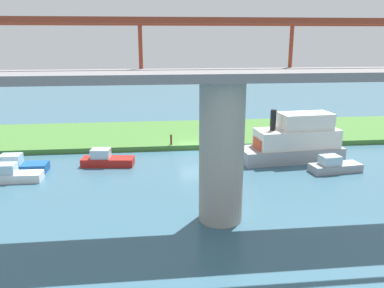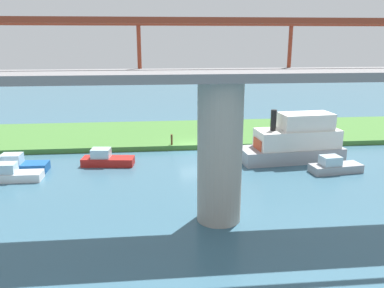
{
  "view_description": "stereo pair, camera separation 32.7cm",
  "coord_description": "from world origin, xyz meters",
  "px_view_note": "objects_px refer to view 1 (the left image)",
  "views": [
    {
      "loc": [
        4.15,
        37.27,
        10.83
      ],
      "look_at": [
        0.56,
        5.0,
        2.0
      ],
      "focal_mm": 36.93,
      "sensor_mm": 36.0,
      "label": 1
    },
    {
      "loc": [
        3.82,
        37.31,
        10.83
      ],
      "look_at": [
        0.56,
        5.0,
        2.0
      ],
      "focal_mm": 36.93,
      "sensor_mm": 36.0,
      "label": 2
    }
  ],
  "objects_px": {
    "mooring_post": "(171,140)",
    "houseboat_blue": "(295,141)",
    "bridge_pylon": "(221,153)",
    "skiff_small": "(334,166)",
    "motorboat_white": "(17,166)",
    "person_on_bank": "(224,130)",
    "motorboat_red": "(12,175)",
    "pontoon_yellow": "(106,159)"
  },
  "relations": [
    {
      "from": "houseboat_blue",
      "to": "skiff_small",
      "type": "bearing_deg",
      "value": 121.5
    },
    {
      "from": "bridge_pylon",
      "to": "motorboat_red",
      "type": "relative_size",
      "value": 2.01
    },
    {
      "from": "bridge_pylon",
      "to": "motorboat_white",
      "type": "height_order",
      "value": "bridge_pylon"
    },
    {
      "from": "person_on_bank",
      "to": "skiff_small",
      "type": "bearing_deg",
      "value": 123.23
    },
    {
      "from": "mooring_post",
      "to": "motorboat_red",
      "type": "relative_size",
      "value": 0.25
    },
    {
      "from": "bridge_pylon",
      "to": "motorboat_white",
      "type": "distance_m",
      "value": 18.77
    },
    {
      "from": "mooring_post",
      "to": "motorboat_red",
      "type": "height_order",
      "value": "mooring_post"
    },
    {
      "from": "houseboat_blue",
      "to": "pontoon_yellow",
      "type": "distance_m",
      "value": 16.83
    },
    {
      "from": "houseboat_blue",
      "to": "pontoon_yellow",
      "type": "height_order",
      "value": "houseboat_blue"
    },
    {
      "from": "bridge_pylon",
      "to": "pontoon_yellow",
      "type": "bearing_deg",
      "value": -55.13
    },
    {
      "from": "mooring_post",
      "to": "houseboat_blue",
      "type": "height_order",
      "value": "houseboat_blue"
    },
    {
      "from": "pontoon_yellow",
      "to": "motorboat_red",
      "type": "xyz_separation_m",
      "value": [
        6.88,
        3.15,
        -0.03
      ]
    },
    {
      "from": "bridge_pylon",
      "to": "skiff_small",
      "type": "distance_m",
      "value": 13.88
    },
    {
      "from": "mooring_post",
      "to": "pontoon_yellow",
      "type": "xyz_separation_m",
      "value": [
        5.92,
        4.35,
        -0.49
      ]
    },
    {
      "from": "motorboat_white",
      "to": "pontoon_yellow",
      "type": "bearing_deg",
      "value": -172.2
    },
    {
      "from": "skiff_small",
      "to": "motorboat_red",
      "type": "bearing_deg",
      "value": -1.47
    },
    {
      "from": "motorboat_white",
      "to": "motorboat_red",
      "type": "bearing_deg",
      "value": 96.46
    },
    {
      "from": "mooring_post",
      "to": "motorboat_red",
      "type": "xyz_separation_m",
      "value": [
        12.81,
        7.5,
        -0.52
      ]
    },
    {
      "from": "person_on_bank",
      "to": "houseboat_blue",
      "type": "xyz_separation_m",
      "value": [
        -5.02,
        7.44,
        0.54
      ]
    },
    {
      "from": "motorboat_white",
      "to": "mooring_post",
      "type": "bearing_deg",
      "value": -157.8
    },
    {
      "from": "bridge_pylon",
      "to": "mooring_post",
      "type": "relative_size",
      "value": 8.18
    },
    {
      "from": "motorboat_white",
      "to": "person_on_bank",
      "type": "bearing_deg",
      "value": -156.69
    },
    {
      "from": "mooring_post",
      "to": "houseboat_blue",
      "type": "xyz_separation_m",
      "value": [
        -10.86,
        4.63,
        0.73
      ]
    },
    {
      "from": "bridge_pylon",
      "to": "motorboat_white",
      "type": "xyz_separation_m",
      "value": [
        15.12,
        -10.49,
        -3.71
      ]
    },
    {
      "from": "bridge_pylon",
      "to": "motorboat_red",
      "type": "height_order",
      "value": "bridge_pylon"
    },
    {
      "from": "motorboat_white",
      "to": "skiff_small",
      "type": "bearing_deg",
      "value": 173.79
    },
    {
      "from": "houseboat_blue",
      "to": "mooring_post",
      "type": "bearing_deg",
      "value": -23.08
    },
    {
      "from": "pontoon_yellow",
      "to": "motorboat_white",
      "type": "height_order",
      "value": "motorboat_white"
    },
    {
      "from": "houseboat_blue",
      "to": "skiff_small",
      "type": "distance_m",
      "value": 4.33
    },
    {
      "from": "bridge_pylon",
      "to": "pontoon_yellow",
      "type": "height_order",
      "value": "bridge_pylon"
    },
    {
      "from": "mooring_post",
      "to": "houseboat_blue",
      "type": "distance_m",
      "value": 11.83
    },
    {
      "from": "pontoon_yellow",
      "to": "motorboat_white",
      "type": "bearing_deg",
      "value": 7.8
    },
    {
      "from": "person_on_bank",
      "to": "mooring_post",
      "type": "relative_size",
      "value": 1.34
    },
    {
      "from": "houseboat_blue",
      "to": "skiff_small",
      "type": "relative_size",
      "value": 2.13
    },
    {
      "from": "mooring_post",
      "to": "motorboat_white",
      "type": "bearing_deg",
      "value": 22.2
    },
    {
      "from": "person_on_bank",
      "to": "houseboat_blue",
      "type": "relative_size",
      "value": 0.15
    },
    {
      "from": "pontoon_yellow",
      "to": "motorboat_red",
      "type": "height_order",
      "value": "pontoon_yellow"
    },
    {
      "from": "person_on_bank",
      "to": "skiff_small",
      "type": "relative_size",
      "value": 0.31
    },
    {
      "from": "motorboat_red",
      "to": "motorboat_white",
      "type": "distance_m",
      "value": 2.19
    },
    {
      "from": "motorboat_red",
      "to": "skiff_small",
      "type": "bearing_deg",
      "value": 178.53
    },
    {
      "from": "person_on_bank",
      "to": "mooring_post",
      "type": "bearing_deg",
      "value": 25.71
    },
    {
      "from": "person_on_bank",
      "to": "mooring_post",
      "type": "height_order",
      "value": "person_on_bank"
    }
  ]
}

